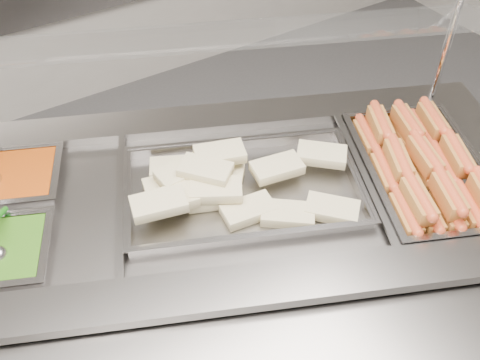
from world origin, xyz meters
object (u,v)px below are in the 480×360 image
sneeze_guard (211,39)px  pan_hotdogs (421,176)px  pan_wraps (243,191)px  steam_counter (226,277)px

sneeze_guard → pan_hotdogs: sneeze_guard is taller
sneeze_guard → pan_wraps: 0.47m
sneeze_guard → pan_wraps: (-0.03, -0.23, -0.41)m
pan_hotdogs → pan_wraps: (-0.54, 0.23, 0.02)m
pan_hotdogs → pan_wraps: same height
steam_counter → pan_wraps: (0.06, -0.02, 0.44)m
sneeze_guard → pan_hotdogs: bearing=-42.6°
steam_counter → sneeze_guard: sneeze_guard is taller
pan_wraps → steam_counter: bearing=156.7°
pan_hotdogs → pan_wraps: 0.59m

